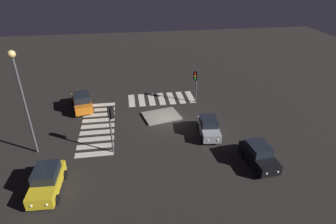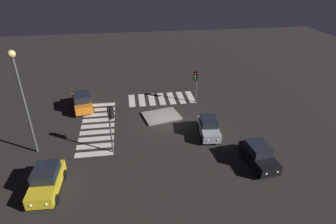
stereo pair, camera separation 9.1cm
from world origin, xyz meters
name	(u,v)px [view 2 (the right image)]	position (x,y,z in m)	size (l,w,h in m)	color
ground_plane	(168,121)	(0.00, 0.00, 0.00)	(80.00, 80.00, 0.00)	black
traffic_island	(161,116)	(0.55, -0.94, 0.09)	(4.08, 3.40, 0.18)	gray
car_black	(258,155)	(-6.04, 7.81, 0.84)	(2.10, 4.03, 1.70)	black
car_yellow	(47,181)	(9.79, 8.44, 0.87)	(2.07, 4.16, 1.78)	gold
car_silver	(209,127)	(-3.32, 3.09, 0.80)	(2.03, 3.85, 1.63)	#9EA0A5
car_orange	(82,102)	(8.77, -3.90, 0.90)	(2.66, 4.45, 1.83)	orange
traffic_light_south	(196,79)	(-3.63, -3.63, 2.83)	(0.54, 0.54, 3.73)	#47474C
traffic_light_north	(111,119)	(5.28, 4.44, 3.19)	(0.53, 0.54, 4.20)	#47474C
street_lamp	(21,88)	(11.73, 3.54, 5.88)	(0.56, 0.56, 8.79)	#47474C
crosswalk_near	(162,99)	(0.00, -5.16, 0.01)	(7.60, 3.20, 0.02)	silver
crosswalk_side	(98,126)	(6.96, 0.00, 0.01)	(3.20, 9.90, 0.02)	silver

